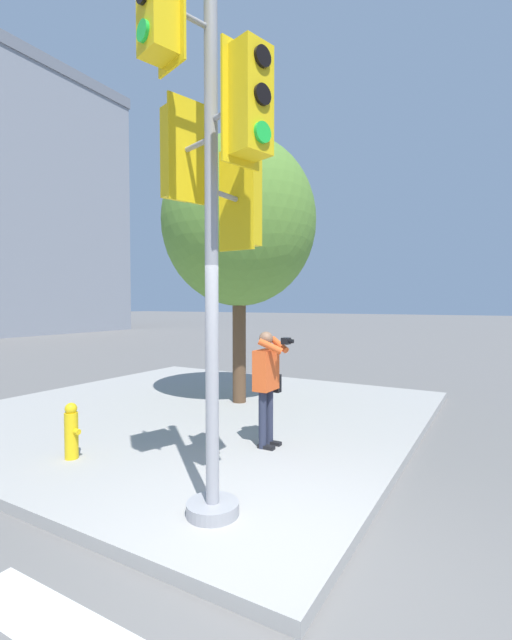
{
  "coord_description": "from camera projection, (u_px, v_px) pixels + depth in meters",
  "views": [
    {
      "loc": [
        -2.92,
        -1.57,
        2.15
      ],
      "look_at": [
        1.58,
        1.04,
        1.94
      ],
      "focal_mm": 24.0,
      "sensor_mm": 36.0,
      "label": 1
    }
  ],
  "objects": [
    {
      "name": "ground_plane",
      "position": [
        269.0,
        573.0,
        3.39
      ],
      "size": [
        160.0,
        160.0,
        0.0
      ],
      "primitive_type": "plane",
      "color": "slate"
    },
    {
      "name": "traffic_signal_pole",
      "position": [
        209.0,
        170.0,
        3.97
      ],
      "size": [
        1.38,
        1.37,
        5.28
      ],
      "color": "#939399",
      "rests_on": "sidewalk_corner"
    },
    {
      "name": "fire_hydrant",
      "position": [
        71.0,
        431.0,
        5.54
      ],
      "size": [
        0.17,
        0.23,
        0.73
      ],
      "color": "yellow",
      "rests_on": "sidewalk_corner"
    },
    {
      "name": "person_photographer",
      "position": [
        267.0,
        378.0,
        6.01
      ],
      "size": [
        0.58,
        0.54,
        1.62
      ],
      "color": "black",
      "rests_on": "sidewalk_corner"
    },
    {
      "name": "sidewalk_corner",
      "position": [
        195.0,
        412.0,
        8.17
      ],
      "size": [
        8.0,
        8.0,
        0.13
      ],
      "color": "#9E9B96",
      "rests_on": "ground_plane"
    },
    {
      "name": "street_tree",
      "position": [
        239.0,
        222.0,
        8.58
      ],
      "size": [
        3.08,
        3.08,
        5.35
      ],
      "color": "brown",
      "rests_on": "sidewalk_corner"
    }
  ]
}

